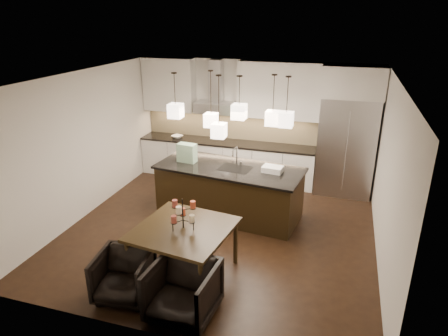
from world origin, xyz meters
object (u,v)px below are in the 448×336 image
(island_body, at_px, (229,192))
(armchair_left, at_px, (124,276))
(refrigerator, at_px, (346,147))
(armchair_right, at_px, (183,291))
(dining_table, at_px, (184,251))

(island_body, bearing_deg, armchair_left, -96.93)
(refrigerator, relative_size, armchair_left, 2.83)
(refrigerator, height_order, armchair_right, refrigerator)
(island_body, height_order, dining_table, island_body)
(armchair_right, bearing_deg, armchair_left, 176.92)
(island_body, xyz_separation_m, dining_table, (-0.09, -2.11, -0.08))
(island_body, distance_m, armchair_right, 2.98)
(armchair_left, bearing_deg, island_body, 68.69)
(island_body, relative_size, dining_table, 2.03)
(dining_table, bearing_deg, refrigerator, 67.53)
(island_body, bearing_deg, refrigerator, 46.51)
(dining_table, relative_size, armchair_right, 1.58)
(armchair_right, bearing_deg, island_body, 98.96)
(refrigerator, xyz_separation_m, island_body, (-2.12, -1.75, -0.59))
(refrigerator, bearing_deg, armchair_left, -121.65)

